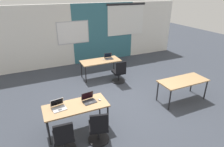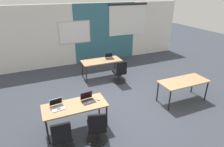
{
  "view_description": "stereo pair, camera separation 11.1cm",
  "coord_description": "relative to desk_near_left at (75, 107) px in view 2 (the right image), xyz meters",
  "views": [
    {
      "loc": [
        -2.59,
        -4.66,
        3.41
      ],
      "look_at": [
        -0.27,
        0.46,
        0.9
      ],
      "focal_mm": 30.69,
      "sensor_mm": 36.0,
      "label": 1
    },
    {
      "loc": [
        -2.49,
        -4.7,
        3.41
      ],
      "look_at": [
        -0.27,
        0.46,
        0.9
      ],
      "focal_mm": 30.69,
      "sensor_mm": 36.0,
      "label": 2
    }
  ],
  "objects": [
    {
      "name": "ground_plane",
      "position": [
        1.75,
        0.6,
        -0.66
      ],
      "size": [
        24.0,
        24.0,
        0.0
      ],
      "color": "#383D47"
    },
    {
      "name": "back_wall_assembly",
      "position": [
        1.79,
        4.8,
        0.75
      ],
      "size": [
        10.0,
        0.27,
        2.8
      ],
      "color": "silver",
      "rests_on": "ground"
    },
    {
      "name": "desk_near_left",
      "position": [
        0.0,
        0.0,
        0.0
      ],
      "size": [
        1.6,
        0.7,
        0.72
      ],
      "color": "tan",
      "rests_on": "ground"
    },
    {
      "name": "desk_near_right",
      "position": [
        3.5,
        0.0,
        0.0
      ],
      "size": [
        1.6,
        0.7,
        0.72
      ],
      "color": "tan",
      "rests_on": "ground"
    },
    {
      "name": "desk_far_center",
      "position": [
        1.75,
        2.8,
        0.0
      ],
      "size": [
        1.6,
        0.7,
        0.72
      ],
      "color": "tan",
      "rests_on": "ground"
    },
    {
      "name": "laptop_near_left_inner",
      "position": [
        0.36,
        0.06,
        0.11
      ],
      "size": [
        0.36,
        0.31,
        0.23
      ],
      "rotation": [
        0.0,
        0.0,
        0.12
      ],
      "color": "#333338",
      "rests_on": "desk_near_left"
    },
    {
      "name": "mouse_near_left_inner",
      "position": [
        0.63,
        -0.01,
        0.08
      ],
      "size": [
        0.09,
        0.11,
        0.03
      ],
      "color": "#B2B2B7",
      "rests_on": "desk_near_left"
    },
    {
      "name": "chair_near_left_inner",
      "position": [
        0.34,
        -0.69,
        -0.28
      ],
      "size": [
        0.54,
        0.59,
        0.92
      ],
      "rotation": [
        0.0,
        0.0,
        2.88
      ],
      "color": "black",
      "rests_on": "ground"
    },
    {
      "name": "laptop_near_left_end",
      "position": [
        -0.41,
        0.06,
        0.11
      ],
      "size": [
        0.37,
        0.35,
        0.23
      ],
      "rotation": [
        0.0,
        0.0,
        0.14
      ],
      "color": "silver",
      "rests_on": "desk_near_left"
    },
    {
      "name": "chair_near_left_end",
      "position": [
        -0.47,
        -0.68,
        -0.28
      ],
      "size": [
        0.52,
        0.55,
        0.92
      ],
      "rotation": [
        0.0,
        0.0,
        3.08
      ],
      "color": "black",
      "rests_on": "ground"
    },
    {
      "name": "laptop_far_right",
      "position": [
        2.14,
        2.88,
        0.11
      ],
      "size": [
        0.36,
        0.33,
        0.23
      ],
      "rotation": [
        0.0,
        0.0,
        -0.09
      ],
      "color": "#333338",
      "rests_on": "desk_far_center"
    },
    {
      "name": "mouse_far_right",
      "position": [
        1.89,
        2.81,
        0.08
      ],
      "size": [
        0.08,
        0.11,
        0.03
      ],
      "color": "#B2B2B7",
      "rests_on": "desk_far_center"
    },
    {
      "name": "chair_far_right",
      "position": [
        2.21,
        2.0,
        -0.28
      ],
      "size": [
        0.52,
        0.55,
        0.92
      ],
      "rotation": [
        0.0,
        0.0,
        3.08
      ],
      "color": "black",
      "rests_on": "ground"
    }
  ]
}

